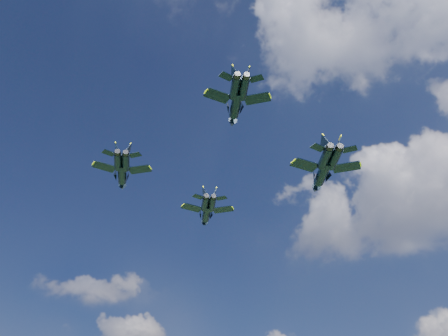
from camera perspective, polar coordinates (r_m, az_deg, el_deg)
jet_lead at (r=126.80m, az=-1.79°, el=-4.64°), size 12.94×13.86×3.65m
jet_left at (r=109.11m, az=-10.31°, el=-0.62°), size 12.47×13.00×3.47m
jet_right at (r=112.35m, az=9.95°, el=-0.56°), size 15.05×16.66×4.33m
jet_slot at (r=94.06m, az=1.19°, el=6.35°), size 12.14×13.17×3.45m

